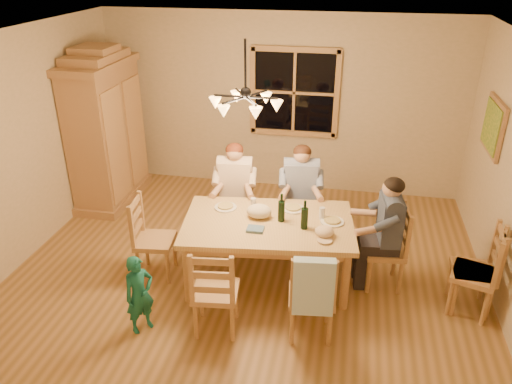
% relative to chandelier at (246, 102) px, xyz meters
% --- Properties ---
extents(floor, '(5.50, 5.50, 0.00)m').
position_rel_chandelier_xyz_m(floor, '(0.00, 0.00, -2.08)').
color(floor, brown).
rests_on(floor, ground).
extents(ceiling, '(5.50, 5.00, 0.02)m').
position_rel_chandelier_xyz_m(ceiling, '(0.00, 0.00, 0.62)').
color(ceiling, white).
rests_on(ceiling, wall_back).
extents(wall_back, '(5.50, 0.02, 2.70)m').
position_rel_chandelier_xyz_m(wall_back, '(0.00, 2.50, -0.73)').
color(wall_back, tan).
rests_on(wall_back, floor).
extents(wall_left, '(0.02, 5.00, 2.70)m').
position_rel_chandelier_xyz_m(wall_left, '(-2.75, 0.00, -0.73)').
color(wall_left, tan).
rests_on(wall_left, floor).
extents(window, '(1.30, 0.06, 1.30)m').
position_rel_chandelier_xyz_m(window, '(0.20, 2.47, -0.53)').
color(window, black).
rests_on(window, wall_back).
extents(painting, '(0.06, 0.78, 0.64)m').
position_rel_chandelier_xyz_m(painting, '(2.71, 1.20, -0.48)').
color(painting, '#946740').
rests_on(painting, wall_right).
extents(chandelier, '(0.77, 0.68, 0.71)m').
position_rel_chandelier_xyz_m(chandelier, '(0.00, 0.00, 0.00)').
color(chandelier, black).
rests_on(chandelier, ceiling).
extents(armoire, '(0.66, 1.40, 2.30)m').
position_rel_chandelier_xyz_m(armoire, '(-2.42, 1.53, -1.02)').
color(armoire, '#946740').
rests_on(armoire, floor).
extents(dining_table, '(2.00, 1.37, 0.76)m').
position_rel_chandelier_xyz_m(dining_table, '(0.26, -0.09, -1.42)').
color(dining_table, tan).
rests_on(dining_table, floor).
extents(chair_far_left, '(0.49, 0.47, 0.99)m').
position_rel_chandelier_xyz_m(chair_far_left, '(-0.31, 0.73, -1.77)').
color(chair_far_left, '#A26E47').
rests_on(chair_far_left, floor).
extents(chair_far_right, '(0.49, 0.47, 0.99)m').
position_rel_chandelier_xyz_m(chair_far_right, '(0.52, 0.84, -1.77)').
color(chair_far_right, '#A26E47').
rests_on(chair_far_right, floor).
extents(chair_near_left, '(0.49, 0.47, 0.99)m').
position_rel_chandelier_xyz_m(chair_near_left, '(-0.09, -1.02, -1.77)').
color(chair_near_left, '#A26E47').
rests_on(chair_near_left, floor).
extents(chair_near_right, '(0.49, 0.47, 0.99)m').
position_rel_chandelier_xyz_m(chair_near_right, '(0.84, -0.91, -1.77)').
color(chair_near_right, '#A26E47').
rests_on(chair_near_right, floor).
extents(chair_end_left, '(0.47, 0.49, 0.99)m').
position_rel_chandelier_xyz_m(chair_end_left, '(-1.03, -0.25, -1.77)').
color(chair_end_left, '#A26E47').
rests_on(chair_end_left, floor).
extents(chair_end_right, '(0.47, 0.49, 0.99)m').
position_rel_chandelier_xyz_m(chair_end_right, '(1.56, 0.07, -1.77)').
color(chair_end_right, '#A26E47').
rests_on(chair_end_right, floor).
extents(adult_woman, '(0.43, 0.46, 0.87)m').
position_rel_chandelier_xyz_m(adult_woman, '(-0.31, 0.73, -1.24)').
color(adult_woman, beige).
rests_on(adult_woman, floor).
extents(adult_plaid_man, '(0.43, 0.46, 0.87)m').
position_rel_chandelier_xyz_m(adult_plaid_man, '(0.52, 0.84, -1.24)').
color(adult_plaid_man, '#304585').
rests_on(adult_plaid_man, floor).
extents(adult_slate_man, '(0.46, 0.43, 0.87)m').
position_rel_chandelier_xyz_m(adult_slate_man, '(1.56, 0.07, -1.24)').
color(adult_slate_man, '#3B465F').
rests_on(adult_slate_man, floor).
extents(towel, '(0.39, 0.15, 0.58)m').
position_rel_chandelier_xyz_m(towel, '(0.86, -1.10, -1.38)').
color(towel, '#B8DEF9').
rests_on(towel, chair_near_right).
extents(wine_bottle_a, '(0.08, 0.08, 0.33)m').
position_rel_chandelier_xyz_m(wine_bottle_a, '(0.40, -0.04, -1.15)').
color(wine_bottle_a, black).
rests_on(wine_bottle_a, dining_table).
extents(wine_bottle_b, '(0.08, 0.08, 0.33)m').
position_rel_chandelier_xyz_m(wine_bottle_b, '(0.67, -0.15, -1.15)').
color(wine_bottle_b, black).
rests_on(wine_bottle_b, dining_table).
extents(plate_woman, '(0.26, 0.26, 0.02)m').
position_rel_chandelier_xyz_m(plate_woman, '(-0.28, 0.13, -1.31)').
color(plate_woman, white).
rests_on(plate_woman, dining_table).
extents(plate_plaid, '(0.26, 0.26, 0.02)m').
position_rel_chandelier_xyz_m(plate_plaid, '(0.49, 0.25, -1.31)').
color(plate_plaid, white).
rests_on(plate_plaid, dining_table).
extents(plate_slate, '(0.26, 0.26, 0.02)m').
position_rel_chandelier_xyz_m(plate_slate, '(0.96, 0.03, -1.31)').
color(plate_slate, white).
rests_on(plate_slate, dining_table).
extents(wine_glass_a, '(0.06, 0.06, 0.14)m').
position_rel_chandelier_xyz_m(wine_glass_a, '(0.04, 0.17, -1.25)').
color(wine_glass_a, silver).
rests_on(wine_glass_a, dining_table).
extents(wine_glass_b, '(0.06, 0.06, 0.14)m').
position_rel_chandelier_xyz_m(wine_glass_b, '(0.84, 0.09, -1.25)').
color(wine_glass_b, silver).
rests_on(wine_glass_b, dining_table).
extents(cap, '(0.20, 0.20, 0.11)m').
position_rel_chandelier_xyz_m(cap, '(0.89, -0.27, -1.26)').
color(cap, '#D1B28B').
rests_on(cap, dining_table).
extents(napkin, '(0.20, 0.16, 0.03)m').
position_rel_chandelier_xyz_m(napkin, '(0.16, -0.30, -1.30)').
color(napkin, slate).
rests_on(napkin, dining_table).
extents(cloth_bundle, '(0.28, 0.22, 0.15)m').
position_rel_chandelier_xyz_m(cloth_bundle, '(0.14, -0.01, -1.24)').
color(cloth_bundle, beige).
rests_on(cloth_bundle, dining_table).
extents(child, '(0.35, 0.37, 0.84)m').
position_rel_chandelier_xyz_m(child, '(-0.83, -1.17, -1.66)').
color(child, '#17685B').
rests_on(child, floor).
extents(chair_spare_front, '(0.43, 0.45, 0.99)m').
position_rel_chandelier_xyz_m(chair_spare_front, '(2.45, -0.18, -1.77)').
color(chair_spare_front, '#A26E47').
rests_on(chair_spare_front, floor).
extents(chair_spare_back, '(0.54, 0.55, 0.99)m').
position_rel_chandelier_xyz_m(chair_spare_back, '(2.45, -0.23, -1.77)').
color(chair_spare_back, '#A26E47').
rests_on(chair_spare_back, floor).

